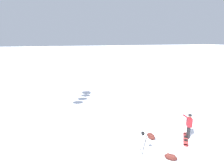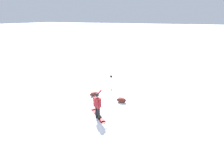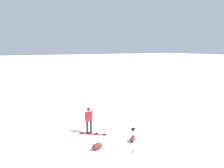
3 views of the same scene
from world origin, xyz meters
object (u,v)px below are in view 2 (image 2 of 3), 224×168
object	(u,v)px
snowboard	(98,115)
gear_bag_small	(94,94)
snowboarder	(97,104)
gear_bag_large	(121,100)
camera_tripod	(111,80)

from	to	relation	value
snowboard	gear_bag_small	distance (m)	2.57
snowboarder	gear_bag_small	bearing A→B (deg)	33.90
snowboard	gear_bag_large	size ratio (longest dim) A/B	2.12
snowboarder	gear_bag_small	size ratio (longest dim) A/B	2.44
snowboard	gear_bag_large	world-z (taller)	gear_bag_large
snowboard	snowboarder	bearing A→B (deg)	-151.81
gear_bag_small	snowboarder	bearing A→B (deg)	-146.10
snowboard	gear_bag_large	xyz separation A→B (m)	(2.04, -0.72, 0.16)
gear_bag_small	snowboard	bearing A→B (deg)	-145.48
snowboard	gear_bag_small	xyz separation A→B (m)	(2.12, 1.46, 0.14)
snowboarder	camera_tripod	bearing A→B (deg)	11.78
gear_bag_small	camera_tripod	bearing A→B (deg)	-35.14
gear_bag_large	camera_tripod	distance (m)	2.00
snowboarder	gear_bag_large	distance (m)	2.49
snowboarder	camera_tripod	size ratio (longest dim) A/B	1.23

